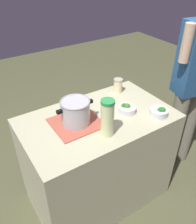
# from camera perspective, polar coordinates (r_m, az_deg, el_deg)

# --- Properties ---
(ground_plane) EXTENTS (8.00, 8.00, 0.00)m
(ground_plane) POSITION_cam_1_polar(r_m,az_deg,el_deg) (2.44, 0.00, -18.96)
(ground_plane) COLOR #4F5134
(counter_slab) EXTENTS (1.16, 0.70, 0.91)m
(counter_slab) POSITION_cam_1_polar(r_m,az_deg,el_deg) (2.09, 0.00, -11.50)
(counter_slab) COLOR #B5B38E
(counter_slab) RESTS_ON ground_plane
(dish_cloth) EXTENTS (0.34, 0.32, 0.01)m
(dish_cloth) POSITION_cam_1_polar(r_m,az_deg,el_deg) (1.74, -5.24, -2.59)
(dish_cloth) COLOR #B25440
(dish_cloth) RESTS_ON counter_slab
(cooking_pot) EXTENTS (0.28, 0.21, 0.18)m
(cooking_pot) POSITION_cam_1_polar(r_m,az_deg,el_deg) (1.68, -5.42, 0.10)
(cooking_pot) COLOR #B7B7BC
(cooking_pot) RESTS_ON dish_cloth
(lemonade_pitcher) EXTENTS (0.09, 0.09, 0.27)m
(lemonade_pitcher) POSITION_cam_1_polar(r_m,az_deg,el_deg) (1.55, 2.27, -1.44)
(lemonade_pitcher) COLOR beige
(lemonade_pitcher) RESTS_ON counter_slab
(mason_jar) EXTENTS (0.08, 0.08, 0.12)m
(mason_jar) POSITION_cam_1_polar(r_m,az_deg,el_deg) (2.10, 4.82, 6.37)
(mason_jar) COLOR beige
(mason_jar) RESTS_ON counter_slab
(broccoli_bowl_front) EXTENTS (0.14, 0.14, 0.08)m
(broccoli_bowl_front) POSITION_cam_1_polar(r_m,az_deg,el_deg) (1.85, 14.48, 0.00)
(broccoli_bowl_front) COLOR silver
(broccoli_bowl_front) RESTS_ON counter_slab
(broccoli_bowl_center) EXTENTS (0.14, 0.14, 0.08)m
(broccoli_bowl_center) POSITION_cam_1_polar(r_m,az_deg,el_deg) (1.85, 6.93, 0.76)
(broccoli_bowl_center) COLOR silver
(broccoli_bowl_center) RESTS_ON counter_slab
(person_cook) EXTENTS (0.50, 0.27, 1.72)m
(person_cook) POSITION_cam_1_polar(r_m,az_deg,el_deg) (2.31, 21.78, 6.08)
(person_cook) COLOR gray
(person_cook) RESTS_ON ground_plane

